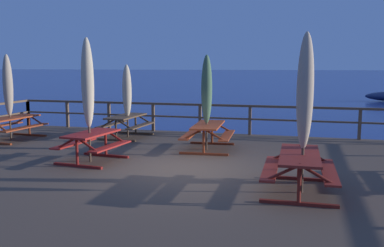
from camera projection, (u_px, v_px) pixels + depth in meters
ground_plane at (183, 193)px, 10.19m from camera, size 600.00×600.00×0.00m
wooden_deck at (183, 181)px, 10.15m from camera, size 16.98×11.11×0.61m
railing_waterside_far at (225, 114)px, 15.18m from camera, size 16.78×0.10×1.09m
picnic_table_mid_left at (208, 131)px, 12.38m from camera, size 1.53×2.08×0.78m
picnic_table_front_right at (92, 141)px, 10.81m from camera, size 1.56×1.78×0.78m
picnic_table_mid_right at (299, 164)px, 8.22m from camera, size 1.43×2.11×0.78m
picnic_table_front_left at (12, 123)px, 14.03m from camera, size 1.52×2.14×0.78m
picnic_table_back_left at (126, 122)px, 14.48m from camera, size 1.49×1.92×0.78m
patio_umbrella_short_mid at (207, 90)px, 12.15m from camera, size 0.32×0.32×2.81m
patio_umbrella_tall_back_right at (88, 84)px, 10.57m from camera, size 0.32×0.32×3.20m
patio_umbrella_tall_back_left at (305, 92)px, 7.93m from camera, size 0.32×0.32×3.13m
patio_umbrella_short_back at (8, 86)px, 13.86m from camera, size 0.32×0.32×2.87m
patio_umbrella_tall_front at (127, 91)px, 14.36m from camera, size 0.32×0.32×2.53m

